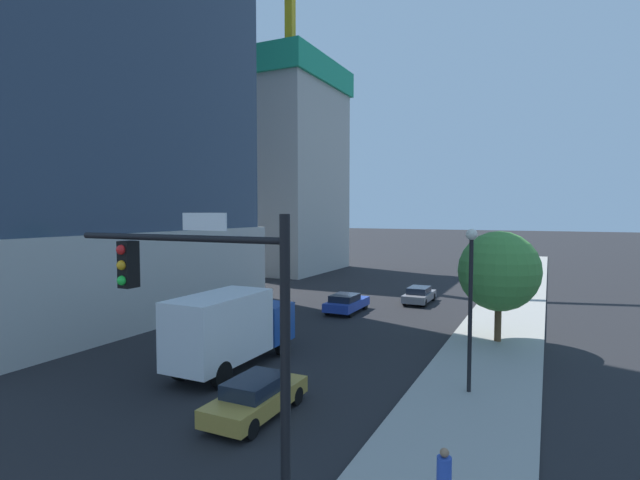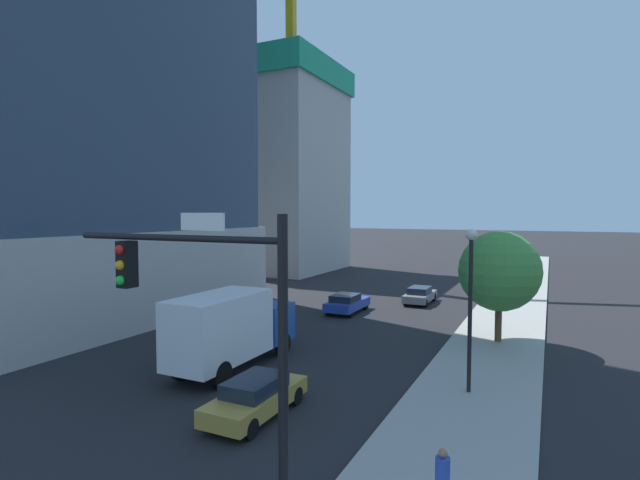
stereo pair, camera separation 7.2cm
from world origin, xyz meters
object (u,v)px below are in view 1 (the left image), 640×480
Objects in this scene: car_gray at (419,295)px; box_truck at (230,327)px; car_blue at (346,303)px; car_gold at (256,397)px; construction_building at (282,157)px; street_tree at (499,271)px; traffic_light_pole at (213,320)px; street_lamp at (471,287)px.

box_truck is (-3.83, -19.44, 1.28)m from car_gray.
car_blue is 17.88m from car_gold.
construction_building reaches higher than car_gold.
traffic_light_pole is at bearing -100.88° from street_tree.
street_tree reaches higher than box_truck.
car_gray is at bearing 78.85° from box_truck.
street_tree is 12.21m from car_gray.
street_lamp is 10.61m from box_truck.
car_gold is 23.17m from car_gray.
construction_building is 28.63m from car_gray.
car_gray is (-2.95, 29.19, -4.28)m from traffic_light_pole.
construction_building is at bearing 138.80° from street_tree.
car_gray is (-6.70, 9.65, -3.31)m from street_tree.
box_truck is at bearing -137.09° from street_tree.
street_lamp is at bearing 39.24° from car_gold.
street_lamp is 16.34m from car_blue.
traffic_light_pole is at bearing -55.18° from box_truck.
construction_building is 5.07× the size of traffic_light_pole.
traffic_light_pole is (23.79, -43.65, -9.00)m from construction_building.
street_lamp is 1.06× the size of street_tree.
street_tree is (3.76, 19.54, -0.97)m from traffic_light_pole.
traffic_light_pole reaches higher than car_gold.
traffic_light_pole reaches higher than car_blue.
construction_building is 8.28× the size of car_gray.
construction_building is 4.89× the size of box_truck.
traffic_light_pole reaches higher than box_truck.
car_blue is 6.88m from car_gray.
box_truck is (-6.78, 9.75, -3.00)m from traffic_light_pole.
construction_building is at bearing 130.15° from car_blue.
street_lamp is at bearing -70.34° from car_gray.
construction_building is 50.52m from traffic_light_pole.
construction_building is 37.93m from street_tree.
street_tree is (0.29, 8.28, -0.29)m from street_lamp.
construction_building is 45.00m from car_gold.
street_tree is at bearing 63.63° from car_gold.
car_blue is (17.01, -20.16, -13.24)m from construction_building.
construction_building reaches higher than box_truck.
street_tree is 1.36× the size of car_gold.
construction_building is at bearing 118.98° from car_gold.
street_lamp is 1.49× the size of car_gray.
traffic_light_pole is at bearing -107.10° from street_lamp.
box_truck is at bearing -63.36° from construction_building.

